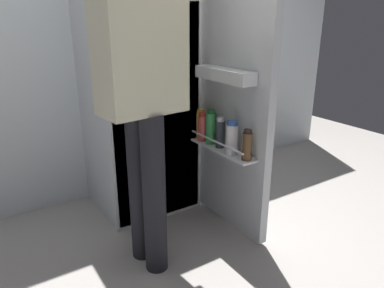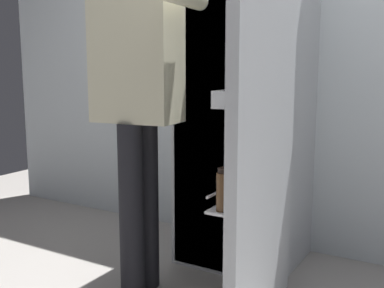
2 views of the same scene
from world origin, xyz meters
The scene contains 4 objects.
ground_plane centered at (0.00, 0.00, 0.00)m, with size 6.16×6.16×0.00m, color gray.
kitchen_wall centered at (0.00, 0.88, 1.29)m, with size 4.40×0.10×2.58m, color silver.
refrigerator centered at (0.03, 0.48, 0.90)m, with size 0.70×1.21×1.80m.
person centered at (-0.26, -0.12, 1.04)m, with size 0.59×0.70×1.73m.
Camera 1 is at (-0.99, -1.67, 1.30)m, focal length 33.51 mm.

